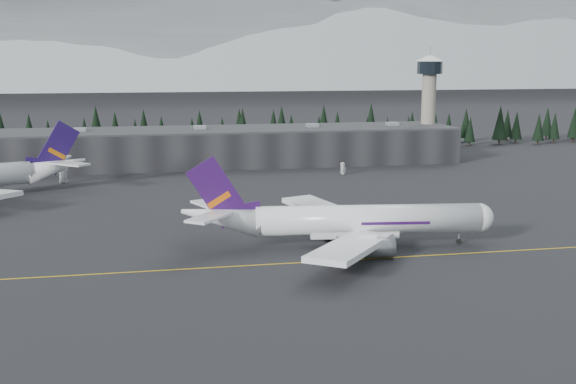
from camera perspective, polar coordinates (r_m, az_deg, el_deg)
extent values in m
plane|color=black|center=(133.73, 1.70, -5.32)|extent=(1400.00, 1400.00, 0.00)
cube|color=gold|center=(131.86, 1.90, -5.55)|extent=(400.00, 0.40, 0.02)
cube|color=black|center=(253.85, -4.69, 3.55)|extent=(160.00, 30.00, 12.00)
cube|color=#333335|center=(253.18, -4.71, 4.97)|extent=(160.00, 30.00, 0.60)
cylinder|color=gray|center=(274.70, 11.02, 6.01)|extent=(5.20, 5.20, 32.00)
cylinder|color=black|center=(273.96, 11.15, 9.61)|extent=(9.20, 9.20, 4.50)
cone|color=silver|center=(273.94, 11.17, 10.33)|extent=(10.00, 10.00, 2.00)
cube|color=black|center=(290.25, -5.56, 4.70)|extent=(360.00, 20.00, 15.00)
cylinder|color=white|center=(142.85, 6.38, -2.16)|extent=(44.76, 11.39, 5.79)
sphere|color=white|center=(148.45, 14.84, -1.97)|extent=(5.79, 5.79, 5.79)
cone|color=white|center=(140.38, -5.32, -2.01)|extent=(16.81, 7.80, 8.38)
cube|color=white|center=(156.73, 3.30, -1.56)|extent=(16.77, 28.02, 2.47)
cylinder|color=gray|center=(152.81, 5.70, -2.54)|extent=(6.69, 4.43, 3.67)
cube|color=white|center=(127.92, 5.01, -4.35)|extent=(21.93, 26.52, 2.47)
cylinder|color=gray|center=(134.39, 7.09, -4.38)|extent=(6.69, 4.43, 3.67)
cube|color=#2E0F4A|center=(139.41, -5.56, -0.03)|extent=(12.18, 2.03, 14.37)
cube|color=#D5580C|center=(139.68, -5.47, -0.62)|extent=(4.74, 1.13, 3.54)
cube|color=white|center=(145.82, -6.04, -1.01)|extent=(8.10, 11.47, 0.48)
cube|color=white|center=(134.49, -6.21, -1.98)|extent=(9.89, 11.07, 0.48)
cylinder|color=black|center=(148.11, 13.35, -3.47)|extent=(0.48, 0.48, 2.89)
cylinder|color=black|center=(146.86, 3.45, -3.31)|extent=(0.48, 0.48, 2.89)
cylinder|color=black|center=(138.52, 3.91, -4.17)|extent=(0.48, 0.48, 2.89)
cone|color=silver|center=(212.76, -17.83, 1.91)|extent=(18.43, 11.72, 8.98)
cube|color=#200F4A|center=(212.20, -17.78, 3.33)|extent=(12.49, 4.92, 15.39)
cube|color=#C1610B|center=(212.34, -17.81, 2.91)|extent=(4.94, 2.25, 3.79)
cube|color=silver|center=(207.08, -16.90, 2.15)|extent=(11.68, 10.89, 0.52)
cube|color=silver|center=(219.01, -17.71, 2.53)|extent=(6.59, 12.01, 0.52)
imported|color=silver|center=(224.28, -17.32, 0.83)|extent=(4.08, 5.60, 1.41)
imported|color=white|center=(231.24, 4.39, 1.55)|extent=(4.33, 3.21, 1.37)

